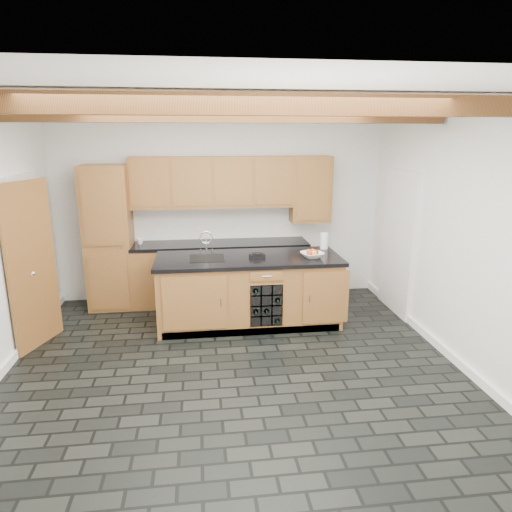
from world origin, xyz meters
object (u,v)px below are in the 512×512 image
at_px(island, 249,290).
at_px(paper_towel, 324,241).
at_px(kitchen_scale, 257,255).
at_px(fruit_bowl, 312,255).

bearing_deg(island, paper_towel, 16.62).
bearing_deg(paper_towel, kitchen_scale, -160.19).
bearing_deg(paper_towel, fruit_bowl, -122.18).
height_order(island, paper_towel, paper_towel).
distance_m(island, paper_towel, 1.30).
bearing_deg(fruit_bowl, paper_towel, 57.82).
xyz_separation_m(kitchen_scale, paper_towel, (1.01, 0.36, 0.09)).
bearing_deg(island, fruit_bowl, -8.26).
xyz_separation_m(island, paper_towel, (1.11, 0.33, 0.58)).
bearing_deg(kitchen_scale, fruit_bowl, -9.89).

